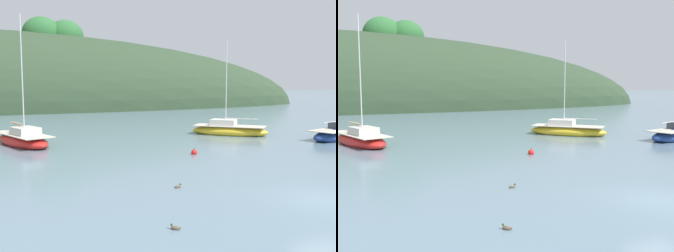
# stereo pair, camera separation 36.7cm
# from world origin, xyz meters

# --- Properties ---
(ground_plane) EXTENTS (400.00, 400.00, 0.00)m
(ground_plane) POSITION_xyz_m (0.00, 0.00, 0.00)
(ground_plane) COLOR slate
(sailboat_yellow_far) EXTENTS (5.28, 8.03, 10.75)m
(sailboat_yellow_far) POSITION_xyz_m (-12.25, 20.95, 0.46)
(sailboat_yellow_far) COLOR red
(sailboat_yellow_far) RESTS_ON ground
(sailboat_blue_center) EXTENTS (7.29, 6.78, 9.30)m
(sailboat_blue_center) POSITION_xyz_m (6.67, 20.96, 0.44)
(sailboat_blue_center) COLOR gold
(sailboat_blue_center) RESTS_ON ground
(mooring_buoy_inner) EXTENTS (0.44, 0.44, 0.54)m
(mooring_buoy_inner) POSITION_xyz_m (-0.85, 12.29, 0.12)
(mooring_buoy_inner) COLOR red
(mooring_buoy_inner) RESTS_ON ground
(duck_straggler) EXTENTS (0.43, 0.24, 0.24)m
(duck_straggler) POSITION_xyz_m (-5.29, 4.17, 0.05)
(duck_straggler) COLOR brown
(duck_straggler) RESTS_ON ground
(duck_lone_right) EXTENTS (0.38, 0.35, 0.24)m
(duck_lone_right) POSITION_xyz_m (-7.44, -0.99, 0.05)
(duck_lone_right) COLOR brown
(duck_lone_right) RESTS_ON ground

